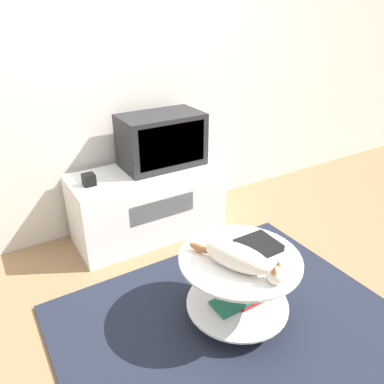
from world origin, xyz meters
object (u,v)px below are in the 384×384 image
object	(u,v)px
speaker	(89,180)
dvd_box	(258,245)
cat	(240,258)
tv	(162,140)

from	to	relation	value
speaker	dvd_box	bearing A→B (deg)	-60.17
cat	dvd_box	bearing A→B (deg)	89.24
speaker	dvd_box	world-z (taller)	speaker
cat	speaker	bearing A→B (deg)	175.34
tv	cat	bearing A→B (deg)	-98.87
tv	cat	xyz separation A→B (m)	(-0.20, -1.28, -0.26)
tv	speaker	size ratio (longest dim) A/B	7.54
tv	speaker	bearing A→B (deg)	-173.55
speaker	cat	bearing A→B (deg)	-70.45
speaker	dvd_box	distance (m)	1.29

